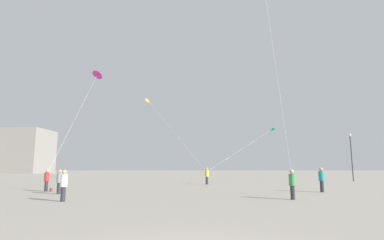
{
  "coord_description": "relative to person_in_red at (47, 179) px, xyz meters",
  "views": [
    {
      "loc": [
        0.02,
        -5.9,
        1.85
      ],
      "look_at": [
        0.0,
        17.54,
        5.48
      ],
      "focal_mm": 28.32,
      "sensor_mm": 36.0,
      "label": 1
    }
  ],
  "objects": [
    {
      "name": "building_left_hall",
      "position": [
        -43.93,
        66.46,
        5.49
      ],
      "size": [
        23.97,
        13.54,
        12.8
      ],
      "color": "gray",
      "rests_on": "ground_plane"
    },
    {
      "name": "person_in_grey",
      "position": [
        1.94,
        -2.26,
        0.0
      ],
      "size": [
        0.36,
        0.36,
        1.67
      ],
      "rotation": [
        0.0,
        0.0,
        2.48
      ],
      "color": "#2D2D33",
      "rests_on": "ground_plane"
    },
    {
      "name": "kite_emerald_diamond",
      "position": [
        22.35,
        19.65,
        6.07
      ],
      "size": [
        10.54,
        11.38,
        6.17
      ],
      "color": "green"
    },
    {
      "name": "person_in_green",
      "position": [
        16.84,
        -5.8,
        0.02
      ],
      "size": [
        0.37,
        0.37,
        1.7
      ],
      "rotation": [
        0.0,
        0.0,
        5.33
      ],
      "color": "#2D2D33",
      "rests_on": "ground_plane"
    },
    {
      "name": "handbag_beside_flyer",
      "position": [
        0.35,
        0.1,
        -0.79
      ],
      "size": [
        0.31,
        0.34,
        0.24
      ],
      "primitive_type": "cube",
      "rotation": [
        0.0,
        0.0,
        2.24
      ],
      "color": "maroon",
      "rests_on": "ground_plane"
    },
    {
      "name": "lamppost_east",
      "position": [
        31.69,
        15.79,
        3.07
      ],
      "size": [
        0.36,
        0.36,
        6.11
      ],
      "color": "#2D2D30",
      "rests_on": "ground_plane"
    },
    {
      "name": "person_in_yellow",
      "position": [
        12.67,
        9.17,
        0.06
      ],
      "size": [
        0.39,
        0.39,
        1.77
      ],
      "rotation": [
        0.0,
        0.0,
        0.97
      ],
      "color": "#2D2D33",
      "rests_on": "ground_plane"
    },
    {
      "name": "person_in_red",
      "position": [
        0.0,
        0.0,
        0.0
      ],
      "size": [
        0.36,
        0.36,
        1.66
      ],
      "rotation": [
        0.0,
        0.0,
        0.38
      ],
      "color": "#2D2D33",
      "rests_on": "ground_plane"
    },
    {
      "name": "kite_amber_diamond",
      "position": [
        4.82,
        19.73,
        10.22
      ],
      "size": [
        8.63,
        11.43,
        10.6
      ],
      "color": "yellow"
    },
    {
      "name": "kite_magenta_diamond",
      "position": [
        0.56,
        8.95,
        11.02
      ],
      "size": [
        1.59,
        9.81,
        11.14
      ],
      "color": "#D12899"
    },
    {
      "name": "person_in_white",
      "position": [
        4.13,
        -6.74,
        0.01
      ],
      "size": [
        0.37,
        0.37,
        1.69
      ],
      "rotation": [
        0.0,
        0.0,
        1.66
      ],
      "color": "#2D2D33",
      "rests_on": "ground_plane"
    },
    {
      "name": "person_in_teal",
      "position": [
        20.68,
        -0.7,
        0.08
      ],
      "size": [
        0.39,
        0.39,
        1.8
      ],
      "rotation": [
        0.0,
        0.0,
        4.01
      ],
      "color": "#2D2D33",
      "rests_on": "ground_plane"
    }
  ]
}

